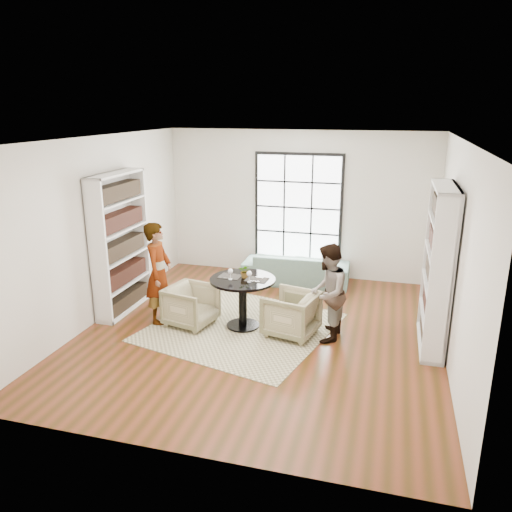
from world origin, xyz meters
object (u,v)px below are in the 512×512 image
(person_left, at_px, (159,273))
(person_right, at_px, (327,293))
(armchair_left, at_px, (191,306))
(wine_glass_right, at_px, (249,274))
(flower_centerpiece, at_px, (245,271))
(armchair_right, at_px, (291,314))
(pedestal_table, at_px, (243,292))
(sofa, at_px, (296,268))
(wine_glass_left, at_px, (230,272))

(person_left, bearing_deg, person_right, -95.48)
(armchair_left, height_order, wine_glass_right, wine_glass_right)
(person_left, distance_m, person_right, 2.74)
(person_right, relative_size, flower_centerpiece, 6.86)
(wine_glass_right, bearing_deg, armchair_left, -179.22)
(armchair_right, relative_size, wine_glass_right, 4.20)
(pedestal_table, xyz_separation_m, sofa, (0.42, 2.32, -0.29))
(pedestal_table, distance_m, wine_glass_right, 0.41)
(person_right, bearing_deg, wine_glass_right, -83.67)
(armchair_left, bearing_deg, pedestal_table, -68.00)
(pedestal_table, xyz_separation_m, person_left, (-1.39, -0.14, 0.24))
(pedestal_table, distance_m, wine_glass_left, 0.41)
(sofa, bearing_deg, wine_glass_left, 73.98)
(armchair_right, bearing_deg, person_right, 102.78)
(sofa, xyz_separation_m, person_left, (-1.81, -2.46, 0.54))
(sofa, height_order, armchair_left, armchair_left)
(sofa, relative_size, person_left, 1.25)
(pedestal_table, distance_m, armchair_right, 0.85)
(person_right, xyz_separation_m, wine_glass_left, (-1.53, -0.01, 0.20))
(sofa, bearing_deg, flower_centerpiece, 78.06)
(armchair_left, xyz_separation_m, flower_centerpiece, (0.86, 0.19, 0.61))
(armchair_left, bearing_deg, armchair_right, -75.11)
(armchair_left, distance_m, person_right, 2.23)
(flower_centerpiece, bearing_deg, pedestal_table, -119.00)
(armchair_left, bearing_deg, wine_glass_left, -72.70)
(sofa, distance_m, wine_glass_right, 2.54)
(wine_glass_left, bearing_deg, sofa, 76.10)
(wine_glass_right, bearing_deg, person_left, -179.50)
(wine_glass_left, distance_m, flower_centerpiece, 0.24)
(armchair_left, height_order, person_left, person_left)
(armchair_left, xyz_separation_m, person_left, (-0.55, 0.00, 0.51))
(person_left, xyz_separation_m, wine_glass_right, (1.53, 0.01, 0.12))
(pedestal_table, bearing_deg, wine_glass_left, -154.10)
(person_right, distance_m, wine_glass_left, 1.54)
(sofa, distance_m, armchair_right, 2.42)
(person_left, bearing_deg, armchair_left, -96.92)
(sofa, relative_size, armchair_left, 2.87)
(pedestal_table, relative_size, wine_glass_right, 5.72)
(wine_glass_left, xyz_separation_m, flower_centerpiece, (0.20, 0.14, -0.02))
(armchair_left, xyz_separation_m, person_right, (2.19, 0.07, 0.42))
(wine_glass_left, relative_size, wine_glass_right, 0.97)
(sofa, bearing_deg, armchair_left, 60.80)
(wine_glass_left, xyz_separation_m, wine_glass_right, (0.32, -0.04, 0.00))
(person_right, bearing_deg, wine_glass_left, -85.82)
(sofa, height_order, person_left, person_left)
(sofa, distance_m, person_left, 3.10)
(armchair_right, distance_m, person_left, 2.25)
(sofa, bearing_deg, pedestal_table, 77.59)
(wine_glass_right, distance_m, flower_centerpiece, 0.22)
(person_left, height_order, person_right, person_left)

